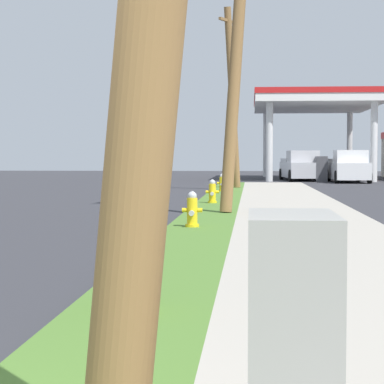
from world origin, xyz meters
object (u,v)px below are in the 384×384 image
(fire_hydrant_nearest, at_px, (133,275))
(fire_hydrant_second, at_px, (192,211))
(fire_hydrant_third, at_px, (212,193))
(car_black_by_near_pump, at_px, (300,169))
(truck_white_on_apron, at_px, (348,167))
(utility_pole_midground, at_px, (238,24))
(car_navy_by_far_pump, at_px, (308,167))
(truck_silver_at_forecourt, at_px, (300,167))
(fire_hydrant_fifth, at_px, (229,178))
(fire_hydrant_fourth, at_px, (222,184))
(utility_cabinet, at_px, (292,347))
(utility_pole_background, at_px, (232,97))

(fire_hydrant_nearest, xyz_separation_m, fire_hydrant_second, (-0.10, 8.39, 0.00))
(fire_hydrant_second, bearing_deg, fire_hydrant_third, 90.00)
(fire_hydrant_second, bearing_deg, car_black_by_near_pump, 83.04)
(truck_white_on_apron, bearing_deg, utility_pole_midground, -103.27)
(fire_hydrant_nearest, distance_m, fire_hydrant_second, 8.39)
(truck_white_on_apron, bearing_deg, car_navy_by_far_pump, 95.78)
(car_black_by_near_pump, height_order, truck_silver_at_forecourt, truck_silver_at_forecourt)
(car_black_by_near_pump, bearing_deg, truck_silver_at_forecourt, -92.80)
(fire_hydrant_second, height_order, fire_hydrant_fifth, same)
(car_black_by_near_pump, relative_size, truck_white_on_apron, 0.84)
(fire_hydrant_fifth, bearing_deg, truck_silver_at_forecourt, 66.46)
(fire_hydrant_fourth, relative_size, utility_pole_midground, 0.08)
(utility_pole_midground, distance_m, truck_silver_at_forecourt, 30.17)
(car_navy_by_far_pump, height_order, truck_white_on_apron, truck_white_on_apron)
(fire_hydrant_nearest, relative_size, utility_cabinet, 0.63)
(fire_hydrant_fifth, xyz_separation_m, utility_cabinet, (1.38, -35.88, 0.22))
(fire_hydrant_nearest, xyz_separation_m, truck_white_on_apron, (7.06, 39.54, 0.47))
(utility_cabinet, relative_size, truck_silver_at_forecourt, 0.21)
(car_black_by_near_pump, xyz_separation_m, truck_white_on_apron, (2.54, -6.73, 0.19))
(fire_hydrant_nearest, xyz_separation_m, fire_hydrant_third, (-0.10, 16.47, 0.00))
(truck_silver_at_forecourt, height_order, truck_white_on_apron, same)
(fire_hydrant_fifth, height_order, utility_pole_background, utility_pole_background)
(car_black_by_near_pump, bearing_deg, fire_hydrant_nearest, -95.58)
(fire_hydrant_second, height_order, utility_pole_background, utility_pole_background)
(utility_pole_midground, distance_m, truck_white_on_apron, 27.75)
(fire_hydrant_second, height_order, truck_white_on_apron, truck_white_on_apron)
(utility_cabinet, bearing_deg, utility_pole_background, 91.98)
(car_navy_by_far_pump, relative_size, truck_white_on_apron, 0.85)
(truck_silver_at_forecourt, bearing_deg, fire_hydrant_fourth, -103.82)
(fire_hydrant_nearest, relative_size, fire_hydrant_second, 1.00)
(utility_pole_midground, bearing_deg, fire_hydrant_third, 103.35)
(fire_hydrant_nearest, relative_size, car_navy_by_far_pump, 0.16)
(fire_hydrant_fourth, relative_size, fire_hydrant_fifth, 1.00)
(fire_hydrant_second, relative_size, fire_hydrant_fourth, 1.00)
(utility_cabinet, relative_size, car_navy_by_far_pump, 0.26)
(utility_cabinet, xyz_separation_m, car_black_by_near_pump, (3.21, 49.74, 0.05))
(fire_hydrant_third, distance_m, truck_silver_at_forecourt, 26.41)
(fire_hydrant_fifth, xyz_separation_m, truck_silver_at_forecourt, (4.40, 10.10, 0.47))
(fire_hydrant_nearest, bearing_deg, utility_pole_background, 89.53)
(truck_white_on_apron, bearing_deg, fire_hydrant_second, -102.95)
(fire_hydrant_second, relative_size, fire_hydrant_third, 1.00)
(utility_pole_background, relative_size, car_navy_by_far_pump, 1.80)
(car_black_by_near_pump, bearing_deg, truck_white_on_apron, -69.33)
(utility_pole_background, xyz_separation_m, car_navy_by_far_pump, (5.45, 25.33, -3.63))
(fire_hydrant_nearest, xyz_separation_m, car_black_by_near_pump, (4.52, 46.27, 0.28))
(fire_hydrant_fifth, distance_m, truck_white_on_apron, 10.10)
(utility_pole_background, bearing_deg, fire_hydrant_third, -91.63)
(fire_hydrant_nearest, xyz_separation_m, fire_hydrant_fourth, (-0.11, 24.43, 0.00))
(utility_pole_midground, bearing_deg, utility_cabinet, -88.07)
(utility_cabinet, height_order, truck_silver_at_forecourt, truck_silver_at_forecourt)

